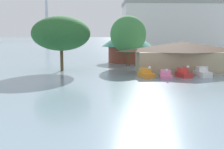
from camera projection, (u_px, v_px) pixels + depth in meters
pedal_boat_orange at (146, 74)px, 39.52m from camera, size 2.26×3.12×1.66m
pedal_boat_pink at (166, 75)px, 38.32m from camera, size 2.04×3.14×1.46m
pedal_boat_red at (183, 73)px, 39.48m from camera, size 2.02×2.84×1.76m
pedal_boat_white at (202, 73)px, 39.88m from camera, size 1.93×3.15×1.65m
boathouse at (182, 56)px, 44.19m from camera, size 15.27×6.40×4.96m
green_roof_pavilion at (127, 43)px, 60.85m from camera, size 11.22×11.22×8.16m
shoreline_tree_tall_left at (61, 34)px, 45.85m from camera, size 9.73×9.73×9.08m
shoreline_tree_mid at (128, 35)px, 53.23m from camera, size 6.93×6.93×9.66m
background_building_block at (173, 28)px, 89.88m from camera, size 32.77×13.86×16.47m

